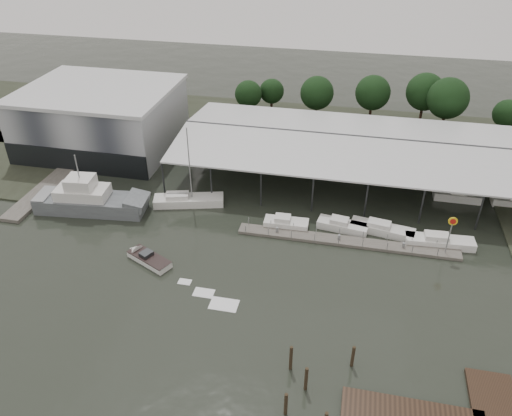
% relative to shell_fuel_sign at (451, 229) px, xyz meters
% --- Properties ---
extents(ground, '(200.00, 200.00, 0.00)m').
position_rel_shell_fuel_sign_xyz_m(ground, '(-27.00, -9.99, -3.93)').
color(ground, '#232821').
rests_on(ground, ground).
extents(land_strip_far, '(140.00, 30.00, 0.30)m').
position_rel_shell_fuel_sign_xyz_m(land_strip_far, '(-27.00, 32.01, -3.83)').
color(land_strip_far, '#313729').
rests_on(land_strip_far, ground).
extents(land_strip_west, '(20.00, 40.00, 0.30)m').
position_rel_shell_fuel_sign_xyz_m(land_strip_west, '(-67.00, 20.01, -3.83)').
color(land_strip_west, '#313729').
rests_on(land_strip_west, ground).
extents(storage_warehouse, '(24.50, 20.50, 10.50)m').
position_rel_shell_fuel_sign_xyz_m(storage_warehouse, '(-55.00, 19.95, 1.36)').
color(storage_warehouse, '#9CA0A6').
rests_on(storage_warehouse, ground).
extents(covered_boat_shed, '(58.24, 24.00, 6.96)m').
position_rel_shell_fuel_sign_xyz_m(covered_boat_shed, '(-10.00, 18.01, 2.20)').
color(covered_boat_shed, '#B8BABC').
rests_on(covered_boat_shed, ground).
extents(trawler_dock, '(3.00, 18.00, 0.50)m').
position_rel_shell_fuel_sign_xyz_m(trawler_dock, '(-57.00, 4.01, -3.68)').
color(trawler_dock, slate).
rests_on(trawler_dock, ground).
extents(floating_dock, '(28.00, 2.00, 1.40)m').
position_rel_shell_fuel_sign_xyz_m(floating_dock, '(-12.00, 0.01, -3.72)').
color(floating_dock, slate).
rests_on(floating_dock, ground).
extents(shell_fuel_sign, '(1.10, 0.18, 5.55)m').
position_rel_shell_fuel_sign_xyz_m(shell_fuel_sign, '(0.00, 0.00, 0.00)').
color(shell_fuel_sign, gray).
rests_on(shell_fuel_sign, ground).
extents(grey_trawler, '(16.00, 6.01, 8.84)m').
position_rel_shell_fuel_sign_xyz_m(grey_trawler, '(-47.34, 0.31, -2.35)').
color(grey_trawler, slate).
rests_on(grey_trawler, ground).
extents(white_sailboat, '(10.17, 5.05, 12.00)m').
position_rel_shell_fuel_sign_xyz_m(white_sailboat, '(-34.78, 4.57, -3.28)').
color(white_sailboat, white).
rests_on(white_sailboat, ground).
extents(speedboat_underway, '(16.43, 9.02, 2.00)m').
position_rel_shell_fuel_sign_xyz_m(speedboat_underway, '(-35.56, -8.69, -3.53)').
color(speedboat_underway, white).
rests_on(speedboat_underway, ground).
extents(moored_cruiser_0, '(5.91, 2.35, 1.70)m').
position_rel_shell_fuel_sign_xyz_m(moored_cruiser_0, '(-20.17, 1.87, -3.31)').
color(moored_cruiser_0, white).
rests_on(moored_cruiser_0, ground).
extents(moored_cruiser_1, '(6.88, 3.21, 1.70)m').
position_rel_shell_fuel_sign_xyz_m(moored_cruiser_1, '(-12.77, 2.92, -3.31)').
color(moored_cruiser_1, white).
rests_on(moored_cruiser_1, ground).
extents(moored_cruiser_2, '(8.52, 3.71, 1.70)m').
position_rel_shell_fuel_sign_xyz_m(moored_cruiser_2, '(-7.65, 3.21, -3.31)').
color(moored_cruiser_2, white).
rests_on(moored_cruiser_2, ground).
extents(moored_cruiser_3, '(8.59, 2.70, 1.70)m').
position_rel_shell_fuel_sign_xyz_m(moored_cruiser_3, '(-0.55, 1.94, -3.31)').
color(moored_cruiser_3, white).
rests_on(moored_cruiser_3, ground).
extents(mooring_pilings, '(5.93, 9.93, 3.51)m').
position_rel_shell_fuel_sign_xyz_m(mooring_pilings, '(-13.78, -24.35, -2.89)').
color(mooring_pilings, '#352A1A').
rests_on(mooring_pilings, ground).
extents(horizon_tree_line, '(68.74, 10.67, 10.83)m').
position_rel_shell_fuel_sign_xyz_m(horizon_tree_line, '(-2.78, 38.23, 2.23)').
color(horizon_tree_line, black).
rests_on(horizon_tree_line, ground).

